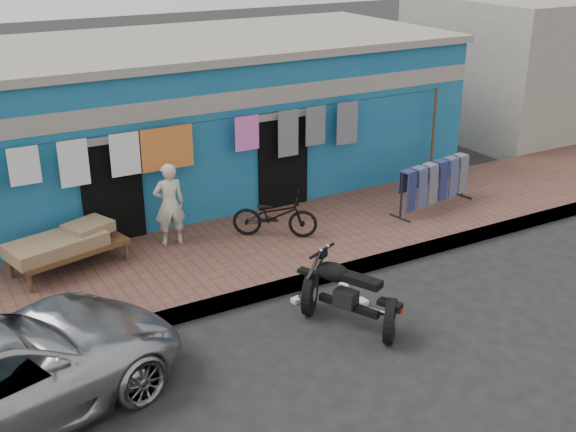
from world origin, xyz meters
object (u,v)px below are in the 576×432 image
object	(u,v)px
bicycle	(275,211)
motorcycle	(349,293)
charpoy	(69,250)
jeans_rack	(434,184)
seated_person	(169,204)

from	to	relation	value
bicycle	motorcycle	distance (m)	3.05
charpoy	jeans_rack	bearing A→B (deg)	-6.71
bicycle	jeans_rack	bearing A→B (deg)	-60.21
charpoy	jeans_rack	distance (m)	7.19
motorcycle	charpoy	distance (m)	4.79
seated_person	motorcycle	xyz separation A→B (m)	(1.38, -3.66, -0.44)
seated_person	jeans_rack	size ratio (longest dim) A/B	0.72
charpoy	jeans_rack	xyz separation A→B (m)	(7.13, -0.84, 0.16)
bicycle	motorcycle	bearing A→B (deg)	-152.69
motorcycle	seated_person	bearing A→B (deg)	86.23
jeans_rack	seated_person	bearing A→B (deg)	169.66
charpoy	jeans_rack	world-z (taller)	jeans_rack
motorcycle	jeans_rack	size ratio (longest dim) A/B	0.89
seated_person	jeans_rack	xyz separation A→B (m)	(5.28, -0.96, -0.27)
jeans_rack	charpoy	bearing A→B (deg)	173.29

